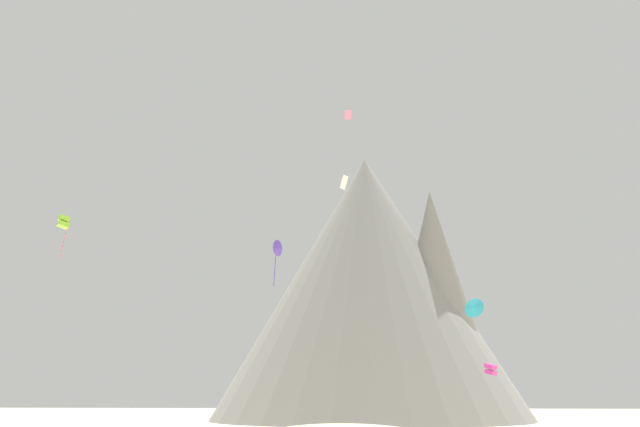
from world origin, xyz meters
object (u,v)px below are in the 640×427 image
kite_cyan_mid (474,308)px  kite_lime_mid (64,222)px  kite_indigo_mid (277,249)px  rock_massif (375,291)px  kite_magenta_low (491,369)px  kite_white_high (344,182)px  kite_pink_high (348,115)px

kite_cyan_mid → kite_lime_mid: 47.51m
kite_indigo_mid → kite_cyan_mid: kite_indigo_mid is taller
rock_massif → kite_indigo_mid: (-10.94, -42.18, -1.79)m
kite_lime_mid → kite_cyan_mid: bearing=78.5°
kite_cyan_mid → kite_magenta_low: 8.49m
kite_indigo_mid → kite_white_high: kite_white_high is taller
kite_white_high → kite_indigo_mid: bearing=-34.5°
kite_pink_high → kite_lime_mid: bearing=-76.6°
kite_lime_mid → rock_massif: bearing=113.7°
rock_massif → kite_magenta_low: bearing=-71.3°
kite_cyan_mid → kite_magenta_low: (0.83, -3.96, -7.46)m
kite_indigo_mid → kite_white_high: 11.54m
kite_cyan_mid → rock_massif: bearing=141.0°
kite_indigo_mid → rock_massif: bearing=123.6°
kite_indigo_mid → kite_magenta_low: bearing=57.0°
kite_pink_high → rock_massif: bearing=147.5°
kite_cyan_mid → kite_lime_mid: (-42.24, -20.87, 6.11)m
rock_massif → kite_lime_mid: size_ratio=14.42×
kite_indigo_mid → kite_magenta_low: kite_indigo_mid is taller
kite_cyan_mid → kite_pink_high: bearing=-157.7°
kite_pink_high → kite_indigo_mid: bearing=-65.5°
kite_cyan_mid → kite_white_high: 23.23m
kite_indigo_mid → kite_lime_mid: (-19.14, -13.18, 0.06)m
kite_pink_high → kite_lime_mid: 41.73m
kite_lime_mid → kite_white_high: 29.05m
kite_indigo_mid → kite_cyan_mid: 25.08m
kite_magenta_low → kite_white_high: 26.71m
rock_massif → kite_magenta_low: (12.99, -38.45, -15.30)m
rock_massif → kite_indigo_mid: rock_massif is taller
rock_massif → kite_cyan_mid: bearing=-70.6°
kite_pink_high → kite_magenta_low: (15.91, -6.44, -34.97)m
rock_massif → kite_lime_mid: bearing=-118.5°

